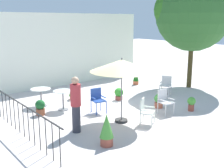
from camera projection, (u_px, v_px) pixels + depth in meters
The scene contains 19 objects.
ground_plane at pixel (117, 109), 10.97m from camera, with size 60.00×60.00×0.00m, color beige.
villa_facade at pixel (55, 50), 14.38m from camera, with size 10.69×0.30×3.74m, color white.
terrace_railing at pixel (18, 112), 8.46m from camera, with size 0.03×5.60×1.01m.
shade_tree at pixel (193, 13), 13.73m from camera, with size 3.87×3.68×5.54m.
patio_umbrella_0 at pixel (122, 66), 9.13m from camera, with size 2.10×2.10×2.20m.
cafe_table_0 at pixel (41, 94), 11.17m from camera, with size 0.79×0.79×0.72m.
cafe_table_1 at pixel (63, 97), 10.71m from camera, with size 0.73×0.73×0.76m.
patio_chair_0 at pixel (145, 110), 9.24m from camera, with size 0.63×0.61×0.86m.
patio_chair_1 at pixel (98, 99), 10.42m from camera, with size 0.51×0.52×0.91m.
patio_chair_2 at pixel (165, 100), 10.28m from camera, with size 0.50×0.52×0.90m.
patio_chair_3 at pixel (166, 84), 12.91m from camera, with size 0.61×0.62×0.86m.
potted_plant_0 at pixel (74, 91), 12.17m from camera, with size 0.43×0.43×0.67m.
potted_plant_1 at pixel (159, 101), 11.02m from camera, with size 0.36×0.36×0.56m.
potted_plant_2 at pixel (191, 103), 10.63m from camera, with size 0.31×0.31×0.54m.
potted_plant_3 at pixel (107, 129), 7.63m from camera, with size 0.39×0.39×0.92m.
potted_plant_4 at pixel (40, 107), 10.18m from camera, with size 0.37×0.35×0.57m.
potted_plant_5 at pixel (119, 94), 12.12m from camera, with size 0.38×0.38×0.53m.
potted_plant_6 at pixel (136, 77), 14.97m from camera, with size 0.30×0.30×0.86m.
standing_person at pixel (76, 104), 8.48m from camera, with size 0.43×0.43×1.75m.
Camera 1 is at (-6.68, -8.07, 3.39)m, focal length 44.86 mm.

